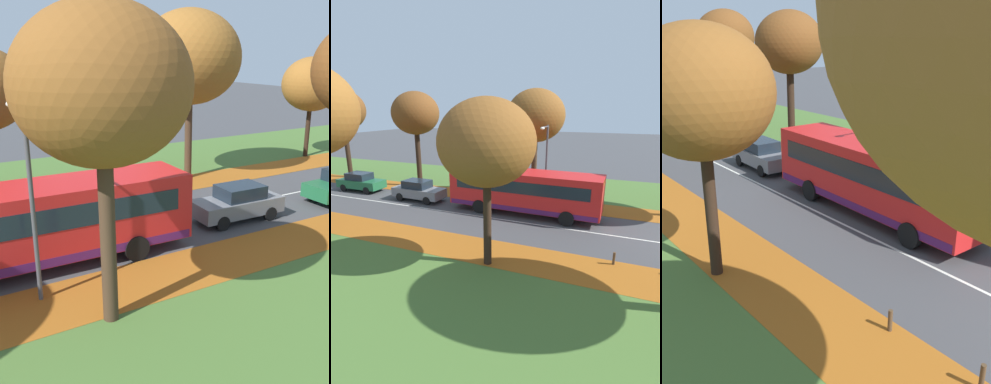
# 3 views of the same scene
# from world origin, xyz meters

# --- Properties ---
(leaf_litter_left) EXTENTS (2.80, 60.00, 0.00)m
(leaf_litter_left) POSITION_xyz_m (-4.60, 14.00, 0.01)
(leaf_litter_left) COLOR #9E5619
(leaf_litter_left) RESTS_ON grass_verge_left
(grass_verge_right) EXTENTS (12.00, 90.00, 0.01)m
(grass_verge_right) POSITION_xyz_m (9.20, 20.00, 0.00)
(grass_verge_right) COLOR #476B2D
(grass_verge_right) RESTS_ON ground
(leaf_litter_right) EXTENTS (2.80, 60.00, 0.00)m
(leaf_litter_right) POSITION_xyz_m (4.60, 14.00, 0.01)
(leaf_litter_right) COLOR #9E5619
(leaf_litter_right) RESTS_ON grass_verge_right
(road_centre_line) EXTENTS (0.12, 80.00, 0.01)m
(road_centre_line) POSITION_xyz_m (0.00, 20.00, 0.00)
(road_centre_line) COLOR silver
(road_centre_line) RESTS_ON ground
(tree_left_near) EXTENTS (4.25, 4.25, 7.62)m
(tree_left_near) POSITION_xyz_m (-5.70, 10.58, 5.68)
(tree_left_near) COLOR black
(tree_left_near) RESTS_ON ground
(tree_right_near) EXTENTS (4.56, 4.56, 8.64)m
(tree_right_near) POSITION_xyz_m (6.06, 11.61, 6.54)
(tree_right_near) COLOR #422D1E
(tree_right_near) RESTS_ON ground
(tree_right_mid) EXTENTS (4.23, 4.23, 8.62)m
(tree_right_mid) POSITION_xyz_m (5.51, 22.54, 6.65)
(tree_right_mid) COLOR black
(tree_right_mid) RESTS_ON ground
(tree_right_far) EXTENTS (4.51, 4.51, 9.00)m
(tree_right_far) POSITION_xyz_m (5.86, 31.80, 6.91)
(tree_right_far) COLOR black
(tree_right_far) RESTS_ON ground
(bollard_fourth) EXTENTS (0.12, 0.12, 0.62)m
(bollard_fourth) POSITION_xyz_m (-3.54, 5.03, 0.31)
(bollard_fourth) COLOR #4C3823
(bollard_fourth) RESTS_ON ground
(streetlamp_right) EXTENTS (1.89, 0.28, 6.00)m
(streetlamp_right) POSITION_xyz_m (3.67, 10.14, 3.74)
(streetlamp_right) COLOR #47474C
(streetlamp_right) RESTS_ON ground
(bus) EXTENTS (2.84, 10.46, 2.98)m
(bus) POSITION_xyz_m (1.77, 11.11, 1.70)
(bus) COLOR red
(bus) RESTS_ON ground
(car_grey_lead) EXTENTS (1.90, 4.26, 1.62)m
(car_grey_lead) POSITION_xyz_m (1.59, 19.82, 0.81)
(car_grey_lead) COLOR slate
(car_grey_lead) RESTS_ON ground
(car_green_following) EXTENTS (1.83, 4.22, 1.62)m
(car_green_following) POSITION_xyz_m (2.04, 26.37, 0.81)
(car_green_following) COLOR #1E6038
(car_green_following) RESTS_ON ground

